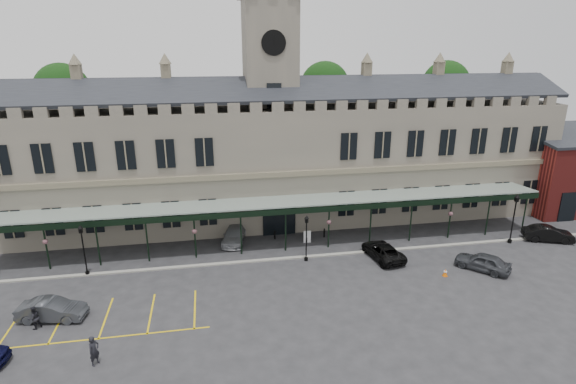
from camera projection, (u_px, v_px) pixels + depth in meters
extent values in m
plane|color=#27272A|center=(302.00, 291.00, 34.16)|extent=(140.00, 140.00, 0.00)
cube|color=#655F54|center=(271.00, 163.00, 47.24)|extent=(60.00, 10.00, 12.00)
cube|color=brown|center=(279.00, 174.00, 42.34)|extent=(60.00, 0.35, 0.50)
cube|color=black|center=(274.00, 89.00, 42.47)|extent=(60.00, 4.77, 2.20)
cube|color=black|center=(267.00, 85.00, 47.14)|extent=(60.00, 4.77, 2.20)
cube|color=black|center=(279.00, 216.00, 43.76)|extent=(3.20, 0.18, 3.80)
cube|color=#655F54|center=(271.00, 115.00, 45.68)|extent=(5.00, 5.00, 22.00)
cylinder|color=silver|center=(274.00, 43.00, 41.10)|extent=(2.20, 0.12, 2.20)
cylinder|color=black|center=(274.00, 43.00, 41.03)|extent=(2.30, 0.04, 2.30)
cube|color=black|center=(274.00, 98.00, 42.66)|extent=(1.40, 0.12, 2.80)
cube|color=#8C9E93|center=(282.00, 202.00, 41.29)|extent=(50.00, 4.00, 0.40)
cube|color=black|center=(286.00, 212.00, 39.50)|extent=(50.00, 0.18, 0.50)
cube|color=maroon|center=(572.00, 173.00, 50.81)|extent=(12.00, 8.00, 8.00)
cube|color=gray|center=(289.00, 258.00, 39.29)|extent=(60.00, 0.40, 0.12)
cylinder|color=#332314|center=(72.00, 152.00, 51.94)|extent=(0.70, 0.70, 12.00)
sphere|color=black|center=(63.00, 90.00, 49.75)|extent=(6.00, 6.00, 6.00)
cylinder|color=#332314|center=(323.00, 143.00, 57.01)|extent=(0.70, 0.70, 12.00)
sphere|color=black|center=(325.00, 86.00, 54.82)|extent=(6.00, 6.00, 6.00)
cylinder|color=#332314|center=(440.00, 138.00, 59.71)|extent=(0.70, 0.70, 12.00)
sphere|color=black|center=(446.00, 84.00, 57.52)|extent=(6.00, 6.00, 6.00)
cylinder|color=black|center=(87.00, 273.00, 36.49)|extent=(0.34, 0.34, 0.28)
cylinder|color=black|center=(84.00, 254.00, 35.94)|extent=(0.11, 0.11, 3.78)
cube|color=black|center=(81.00, 231.00, 35.31)|extent=(0.26, 0.26, 0.38)
cone|color=black|center=(80.00, 227.00, 35.20)|extent=(0.42, 0.42, 0.28)
cylinder|color=black|center=(306.00, 259.00, 38.95)|extent=(0.33, 0.33, 0.27)
cylinder|color=black|center=(306.00, 241.00, 38.43)|extent=(0.11, 0.11, 3.61)
cube|color=black|center=(307.00, 220.00, 37.82)|extent=(0.25, 0.25, 0.36)
cone|color=black|center=(307.00, 217.00, 37.72)|extent=(0.40, 0.40, 0.27)
cylinder|color=black|center=(510.00, 241.00, 42.45)|extent=(0.38, 0.38, 0.31)
cylinder|color=black|center=(513.00, 222.00, 41.84)|extent=(0.13, 0.13, 4.18)
cube|color=black|center=(517.00, 199.00, 41.14)|extent=(0.29, 0.29, 0.42)
cone|color=black|center=(517.00, 196.00, 41.03)|extent=(0.46, 0.46, 0.31)
cube|color=#DF5E07|center=(445.00, 276.00, 36.37)|extent=(0.34, 0.34, 0.04)
cone|color=#DF5E07|center=(445.00, 273.00, 36.28)|extent=(0.39, 0.39, 0.62)
cylinder|color=silver|center=(445.00, 272.00, 36.25)|extent=(0.26, 0.26, 0.09)
cylinder|color=black|center=(307.00, 240.00, 42.45)|extent=(0.06, 0.06, 0.49)
cube|color=silver|center=(307.00, 237.00, 42.34)|extent=(0.69, 0.06, 1.18)
cylinder|color=black|center=(275.00, 235.00, 43.15)|extent=(0.16, 0.16, 0.89)
cylinder|color=black|center=(324.00, 233.00, 43.59)|extent=(0.16, 0.16, 0.89)
imported|color=#35373C|center=(52.00, 310.00, 30.43)|extent=(4.64, 2.24, 1.47)
imported|color=#A1A4A9|center=(234.00, 235.00, 42.54)|extent=(2.89, 5.08, 1.39)
imported|color=black|center=(383.00, 251.00, 39.25)|extent=(2.96, 5.13, 1.34)
imported|color=#35373C|center=(483.00, 262.00, 37.15)|extent=(4.22, 4.39, 1.48)
imported|color=black|center=(548.00, 234.00, 42.68)|extent=(4.70, 2.96, 1.46)
imported|color=black|center=(94.00, 351.00, 26.05)|extent=(0.77, 0.82, 1.87)
imported|color=black|center=(34.00, 318.00, 29.42)|extent=(0.98, 0.98, 1.61)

